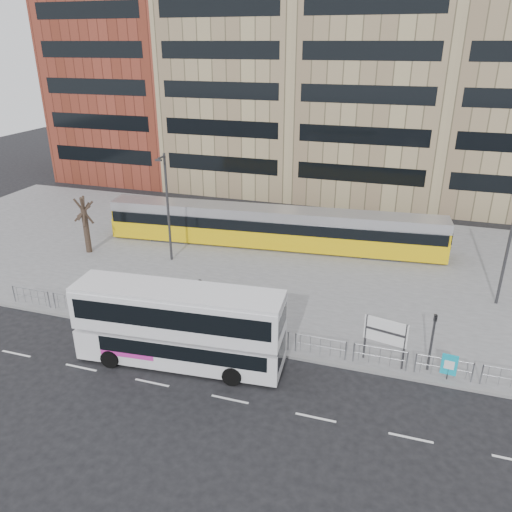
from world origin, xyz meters
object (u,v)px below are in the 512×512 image
(traffic_light_east, at_px, (433,335))
(station_sign, at_px, (385,334))
(lamp_post_west, at_px, (167,204))
(ad_panel, at_px, (449,365))
(double_decker_bus, at_px, (179,324))
(lamp_post_east, at_px, (510,241))
(pedestrian, at_px, (206,303))
(bare_tree, at_px, (81,194))
(tram, at_px, (273,227))
(traffic_light_west, at_px, (200,298))

(traffic_light_east, bearing_deg, station_sign, 174.36)
(station_sign, xyz_separation_m, traffic_light_east, (2.18, 0.13, 0.24))
(station_sign, distance_m, lamp_post_west, 18.38)
(station_sign, height_order, traffic_light_east, traffic_light_east)
(ad_panel, relative_size, traffic_light_east, 0.45)
(double_decker_bus, relative_size, lamp_post_east, 1.39)
(pedestrian, xyz_separation_m, traffic_light_east, (12.53, -1.60, 1.16))
(pedestrian, relative_size, traffic_light_east, 0.52)
(ad_panel, distance_m, traffic_light_east, 1.56)
(ad_panel, bearing_deg, bare_tree, 167.24)
(lamp_post_west, bearing_deg, tram, 37.85)
(pedestrian, distance_m, lamp_post_east, 18.25)
(traffic_light_west, height_order, lamp_post_east, lamp_post_east)
(double_decker_bus, xyz_separation_m, traffic_light_west, (-0.15, 2.98, -0.13))
(traffic_light_east, xyz_separation_m, lamp_post_east, (4.07, 8.42, 2.19))
(traffic_light_east, relative_size, lamp_post_east, 0.41)
(pedestrian, relative_size, bare_tree, 0.25)
(pedestrian, distance_m, lamp_post_west, 9.57)
(ad_panel, height_order, traffic_light_west, traffic_light_west)
(double_decker_bus, bearing_deg, bare_tree, 135.53)
(double_decker_bus, bearing_deg, lamp_post_west, 114.11)
(traffic_light_east, bearing_deg, bare_tree, 153.52)
(lamp_post_east, height_order, bare_tree, lamp_post_east)
(station_sign, height_order, ad_panel, station_sign)
(traffic_light_east, height_order, lamp_post_east, lamp_post_east)
(ad_panel, bearing_deg, traffic_light_east, 154.71)
(ad_panel, xyz_separation_m, lamp_post_west, (-19.14, 8.95, 3.54))
(traffic_light_east, bearing_deg, lamp_post_west, 146.27)
(ad_panel, bearing_deg, pedestrian, 176.23)
(double_decker_bus, distance_m, traffic_light_west, 2.99)
(tram, distance_m, ad_panel, 18.88)
(double_decker_bus, bearing_deg, lamp_post_east, 30.53)
(bare_tree, bearing_deg, lamp_post_west, 4.46)
(ad_panel, relative_size, lamp_post_east, 0.18)
(lamp_post_east, bearing_deg, pedestrian, -157.68)
(tram, height_order, lamp_post_west, lamp_post_west)
(traffic_light_west, bearing_deg, station_sign, 15.73)
(station_sign, bearing_deg, pedestrian, -177.75)
(pedestrian, height_order, traffic_light_east, traffic_light_east)
(pedestrian, bearing_deg, traffic_light_east, -103.95)
(tram, xyz_separation_m, lamp_post_west, (-6.41, -4.99, 2.79))
(tram, xyz_separation_m, pedestrian, (-0.70, -11.80, -0.74))
(traffic_light_west, relative_size, traffic_light_east, 1.00)
(tram, relative_size, pedestrian, 16.28)
(tram, bearing_deg, traffic_light_east, -53.88)
(ad_panel, xyz_separation_m, traffic_light_west, (-13.05, 0.58, 1.17))
(tram, distance_m, lamp_post_east, 16.86)
(tram, height_order, traffic_light_west, same)
(pedestrian, relative_size, traffic_light_west, 0.52)
(traffic_light_east, xyz_separation_m, bare_tree, (-25.00, 7.89, 2.64))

